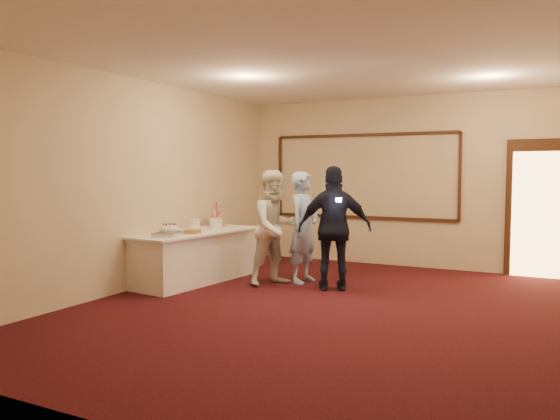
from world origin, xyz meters
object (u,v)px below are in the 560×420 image
at_px(buffet_table, 196,256).
at_px(guest, 335,228).
at_px(woman, 276,228).
at_px(plate_stack_a, 193,225).
at_px(tart, 193,232).
at_px(man, 304,227).
at_px(cupcake_stand, 217,217).
at_px(plate_stack_b, 216,224).
at_px(pavlova_tray, 169,231).

distance_m(buffet_table, guest, 2.22).
relative_size(buffet_table, woman, 1.39).
xyz_separation_m(plate_stack_a, guest, (2.21, 0.32, 0.02)).
distance_m(tart, man, 1.66).
xyz_separation_m(cupcake_stand, man, (1.70, -0.19, -0.09)).
height_order(plate_stack_b, tart, plate_stack_b).
xyz_separation_m(tart, man, (1.35, 0.98, 0.04)).
bearing_deg(cupcake_stand, guest, -11.66).
distance_m(plate_stack_b, guest, 2.04).
height_order(cupcake_stand, woman, woman).
height_order(cupcake_stand, man, man).
height_order(plate_stack_a, woman, woman).
distance_m(man, guest, 0.68).
height_order(buffet_table, plate_stack_a, plate_stack_a).
xyz_separation_m(pavlova_tray, plate_stack_b, (0.03, 1.13, 0.01)).
xyz_separation_m(woman, guest, (0.92, 0.04, 0.03)).
bearing_deg(plate_stack_a, pavlova_tray, -79.67).
height_order(tart, woman, woman).
bearing_deg(pavlova_tray, plate_stack_a, 100.33).
xyz_separation_m(cupcake_stand, plate_stack_b, (0.27, -0.44, -0.07)).
distance_m(plate_stack_a, guest, 2.24).
distance_m(pavlova_tray, man, 2.01).
height_order(pavlova_tray, man, man).
height_order(plate_stack_b, guest, guest).
xyz_separation_m(cupcake_stand, tart, (0.35, -1.17, -0.13)).
distance_m(cupcake_stand, guest, 2.36).
height_order(man, guest, guest).
height_order(buffet_table, plate_stack_b, plate_stack_b).
relative_size(plate_stack_b, tart, 0.72).
height_order(pavlova_tray, plate_stack_a, plate_stack_a).
bearing_deg(tart, plate_stack_b, 96.32).
relative_size(pavlova_tray, plate_stack_b, 2.32).
distance_m(plate_stack_a, woman, 1.32).
xyz_separation_m(plate_stack_a, man, (1.60, 0.60, -0.02)).
distance_m(pavlova_tray, woman, 1.56).
bearing_deg(pavlova_tray, cupcake_stand, 98.55).
bearing_deg(plate_stack_b, woman, -4.14).
distance_m(woman, guest, 0.92).
distance_m(pavlova_tray, plate_stack_a, 0.78).
bearing_deg(buffet_table, plate_stack_a, 142.01).
bearing_deg(cupcake_stand, pavlova_tray, -81.45).
bearing_deg(buffet_table, tart, -60.55).
bearing_deg(man, plate_stack_b, 106.27).
relative_size(plate_stack_a, man, 0.13).
height_order(plate_stack_a, tart, plate_stack_a).
relative_size(plate_stack_a, guest, 0.12).
xyz_separation_m(man, guest, (0.61, -0.29, 0.04)).
relative_size(pavlova_tray, woman, 0.29).
bearing_deg(plate_stack_b, man, 9.96).
height_order(buffet_table, cupcake_stand, cupcake_stand).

